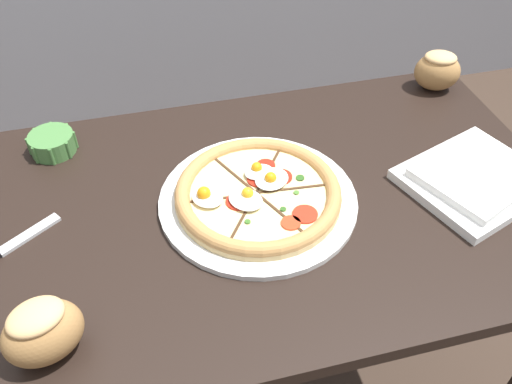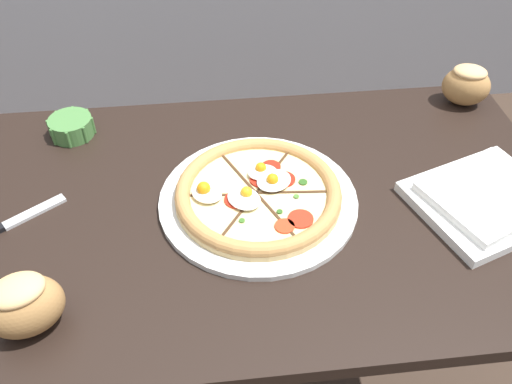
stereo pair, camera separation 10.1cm
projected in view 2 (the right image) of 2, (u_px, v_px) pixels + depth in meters
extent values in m
cube|color=black|center=(258.00, 208.00, 1.05)|extent=(1.20, 0.71, 0.03)
cube|color=black|center=(46.00, 243.00, 1.49)|extent=(0.06, 0.06, 0.73)
cube|color=black|center=(434.00, 211.00, 1.58)|extent=(0.06, 0.06, 0.73)
cylinder|color=white|center=(256.00, 201.00, 1.03)|extent=(0.38, 0.38, 0.01)
cylinder|color=#DBB775|center=(256.00, 197.00, 1.02)|extent=(0.32, 0.32, 0.01)
cylinder|color=beige|center=(256.00, 194.00, 1.02)|extent=(0.27, 0.27, 0.00)
torus|color=tan|center=(256.00, 193.00, 1.02)|extent=(0.32, 0.32, 0.03)
cube|color=#472D19|center=(272.00, 172.00, 1.06)|extent=(0.08, 0.11, 0.00)
cube|color=#472D19|center=(238.00, 173.00, 1.06)|extent=(0.06, 0.12, 0.00)
cube|color=#472D19|center=(220.00, 194.00, 1.02)|extent=(0.13, 0.02, 0.00)
cube|color=#472D19|center=(238.00, 216.00, 0.97)|extent=(0.08, 0.11, 0.00)
cube|color=#472D19|center=(276.00, 215.00, 0.98)|extent=(0.06, 0.12, 0.00)
cube|color=#472D19|center=(292.00, 192.00, 1.02)|extent=(0.13, 0.02, 0.00)
cylinder|color=red|center=(261.00, 180.00, 1.04)|extent=(0.04, 0.04, 0.00)
cylinder|color=red|center=(237.00, 200.00, 1.00)|extent=(0.05, 0.05, 0.00)
cylinder|color=red|center=(301.00, 219.00, 0.97)|extent=(0.05, 0.05, 0.00)
cylinder|color=red|center=(271.00, 167.00, 1.07)|extent=(0.04, 0.04, 0.00)
cylinder|color=red|center=(285.00, 226.00, 0.95)|extent=(0.04, 0.04, 0.00)
cylinder|color=red|center=(284.00, 179.00, 1.04)|extent=(0.04, 0.04, 0.00)
ellipsoid|color=white|center=(207.00, 193.00, 1.01)|extent=(0.08, 0.08, 0.01)
sphere|color=orange|center=(204.00, 188.00, 1.01)|extent=(0.03, 0.03, 0.03)
ellipsoid|color=white|center=(244.00, 198.00, 1.00)|extent=(0.08, 0.09, 0.01)
sphere|color=#F4AD1E|center=(247.00, 192.00, 1.00)|extent=(0.02, 0.02, 0.02)
ellipsoid|color=white|center=(263.00, 172.00, 1.05)|extent=(0.06, 0.05, 0.01)
sphere|color=orange|center=(261.00, 168.00, 1.05)|extent=(0.02, 0.02, 0.02)
ellipsoid|color=white|center=(274.00, 180.00, 1.03)|extent=(0.09, 0.09, 0.01)
sphere|color=orange|center=(273.00, 179.00, 1.02)|extent=(0.02, 0.02, 0.02)
cylinder|color=#2D5B1E|center=(280.00, 212.00, 0.98)|extent=(0.01, 0.01, 0.00)
cylinder|color=#386B23|center=(242.00, 220.00, 0.96)|extent=(0.01, 0.01, 0.00)
cylinder|color=#2D5B1E|center=(303.00, 182.00, 1.04)|extent=(0.02, 0.02, 0.00)
cylinder|color=#477A2D|center=(219.00, 193.00, 1.02)|extent=(0.01, 0.01, 0.00)
cylinder|color=#477A2D|center=(296.00, 196.00, 1.01)|extent=(0.01, 0.01, 0.00)
cylinder|color=#477A2D|center=(255.00, 179.00, 1.04)|extent=(0.02, 0.02, 0.00)
cylinder|color=#4C8442|center=(71.00, 127.00, 1.18)|extent=(0.09, 0.09, 0.04)
cylinder|color=beige|center=(71.00, 125.00, 1.18)|extent=(0.07, 0.07, 0.02)
cylinder|color=#4C8442|center=(93.00, 125.00, 1.18)|extent=(0.01, 0.01, 0.04)
cylinder|color=#4C8442|center=(88.00, 117.00, 1.21)|extent=(0.01, 0.01, 0.04)
cylinder|color=#4C8442|center=(74.00, 114.00, 1.21)|extent=(0.01, 0.01, 0.04)
cylinder|color=#4C8442|center=(58.00, 119.00, 1.20)|extent=(0.01, 0.01, 0.04)
cylinder|color=#4C8442|center=(50.00, 128.00, 1.18)|extent=(0.01, 0.01, 0.04)
cylinder|color=#4C8442|center=(54.00, 137.00, 1.15)|extent=(0.01, 0.01, 0.04)
cylinder|color=#4C8442|center=(68.00, 140.00, 1.15)|extent=(0.01, 0.01, 0.04)
cylinder|color=#4C8442|center=(85.00, 135.00, 1.16)|extent=(0.01, 0.01, 0.04)
cube|color=white|center=(486.00, 201.00, 1.03)|extent=(0.32, 0.29, 0.02)
cube|color=white|center=(489.00, 194.00, 1.01)|extent=(0.27, 0.25, 0.02)
ellipsoid|color=#B27F47|center=(25.00, 307.00, 0.81)|extent=(0.14, 0.12, 0.10)
ellipsoid|color=#EAB775|center=(17.00, 290.00, 0.78)|extent=(0.10, 0.09, 0.03)
ellipsoid|color=#B27F47|center=(466.00, 86.00, 1.25)|extent=(0.13, 0.11, 0.09)
ellipsoid|color=#EAB775|center=(470.00, 72.00, 1.23)|extent=(0.09, 0.08, 0.03)
cube|color=silver|center=(35.00, 212.00, 1.02)|extent=(0.11, 0.08, 0.01)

